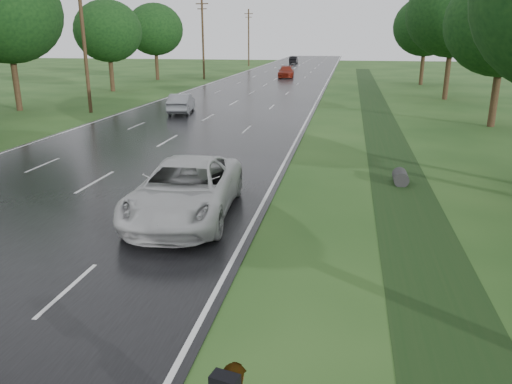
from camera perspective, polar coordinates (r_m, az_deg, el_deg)
The scene contains 18 objects.
road at distance 55.03m, azimuth 0.53°, elevation 11.83°, with size 14.00×180.00×0.04m, color black.
edge_stripe_east at distance 54.28m, azimuth 7.71°, elevation 11.62°, with size 0.12×180.00×0.01m, color silver.
edge_stripe_west at distance 56.57m, azimuth -6.37°, elevation 11.90°, with size 0.12×180.00×0.01m, color silver.
center_line at distance 55.02m, azimuth 0.53°, elevation 11.85°, with size 0.12×180.00×0.01m, color silver.
drainage_ditch at distance 28.26m, azimuth 14.57°, elevation 5.94°, with size 2.20×120.00×0.56m.
utility_pole_mid at distance 38.71m, azimuth -19.09°, elevation 16.23°, with size 1.60×0.26×10.00m.
utility_pole_far at distance 66.60m, azimuth -6.09°, elevation 17.17°, with size 1.60×0.26×10.00m.
utility_pole_distant at distance 95.77m, azimuth -0.84°, elevation 17.31°, with size 1.60×0.26×10.00m.
tree_east_c at distance 34.12m, azimuth 26.60°, elevation 16.94°, with size 7.00×7.00×9.29m.
tree_east_d at distance 47.74m, azimuth 21.69°, elevation 18.39°, with size 8.00×8.00×10.76m.
tree_east_f at distance 61.50m, azimuth 18.87°, elevation 17.46°, with size 7.20×7.20×9.62m.
tree_west_c at distance 41.83m, azimuth -26.64°, elevation 17.78°, with size 7.80×7.80×10.43m.
tree_west_d at distance 53.44m, azimuth -16.56°, elevation 17.21°, with size 6.60×6.60×8.80m.
tree_west_f at distance 66.51m, azimuth -11.49°, elevation 17.74°, with size 7.00×7.00×9.29m.
white_pickup at distance 15.42m, azimuth -8.08°, elevation 0.27°, with size 2.84×6.15×1.71m, color silver.
silver_sedan at distance 37.07m, azimuth -8.53°, elevation 10.01°, with size 1.46×4.19×1.38m, color #9B9DA3.
far_car_red at distance 68.79m, azimuth 3.46°, elevation 13.54°, with size 2.03×5.00×1.45m, color maroon.
far_car_dark at distance 103.84m, azimuth 4.32°, elevation 14.82°, with size 1.48×4.25×1.40m, color black.
Camera 1 is at (9.38, -8.95, 5.40)m, focal length 35.00 mm.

